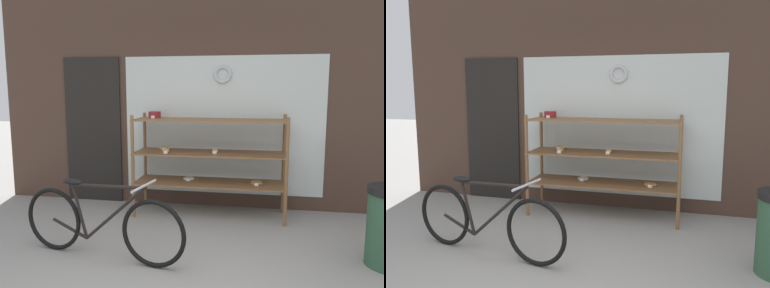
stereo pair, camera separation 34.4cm
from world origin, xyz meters
TOP-DOWN VIEW (x-y plane):
  - storefront_facade at (-0.04, 2.73)m, footprint 6.13×0.13m
  - display_case at (0.05, 2.31)m, footprint 1.96×0.58m
  - bicycle at (-0.81, 0.84)m, footprint 1.77×0.50m

SIDE VIEW (x-z plane):
  - bicycle at x=-0.81m, z-range -0.04..0.75m
  - display_case at x=0.05m, z-range 0.15..1.50m
  - storefront_facade at x=-0.04m, z-range -0.04..3.16m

